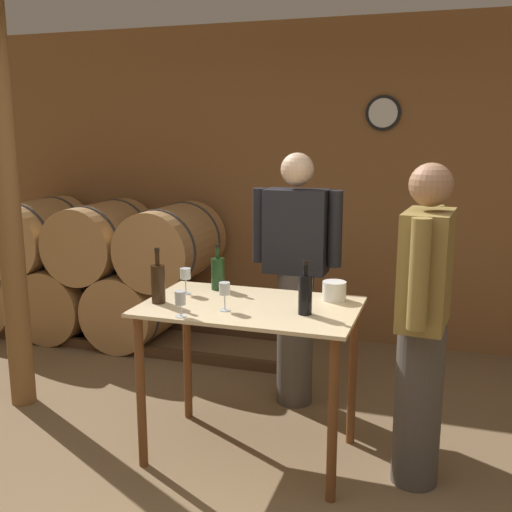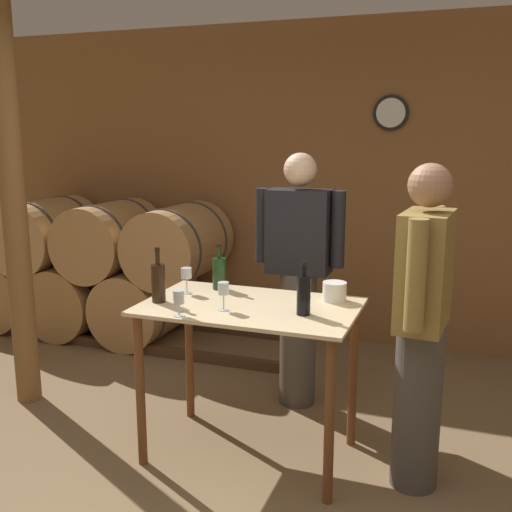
% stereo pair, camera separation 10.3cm
% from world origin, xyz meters
% --- Properties ---
extents(back_wall, '(8.40, 0.08, 2.70)m').
position_xyz_m(back_wall, '(0.00, 2.85, 1.35)').
color(back_wall, brown).
rests_on(back_wall, ground_plane).
extents(barrel_rack, '(4.19, 0.87, 1.21)m').
position_xyz_m(barrel_rack, '(-2.19, 2.26, 0.59)').
color(barrel_rack, '#4C331E').
rests_on(barrel_rack, ground_plane).
extents(tasting_table, '(1.16, 0.72, 0.88)m').
position_xyz_m(tasting_table, '(-0.15, 0.76, 0.72)').
color(tasting_table, beige).
rests_on(tasting_table, ground_plane).
extents(wooden_post, '(0.16, 0.16, 2.70)m').
position_xyz_m(wooden_post, '(-1.82, 0.91, 1.35)').
color(wooden_post, brown).
rests_on(wooden_post, ground_plane).
extents(wine_bottle_far_left, '(0.08, 0.08, 0.31)m').
position_xyz_m(wine_bottle_far_left, '(-0.64, 0.64, 1.00)').
color(wine_bottle_far_left, black).
rests_on(wine_bottle_far_left, tasting_table).
extents(wine_bottle_left, '(0.08, 0.08, 0.27)m').
position_xyz_m(wine_bottle_left, '(-0.43, 1.00, 0.98)').
color(wine_bottle_left, '#193819').
rests_on(wine_bottle_left, tasting_table).
extents(wine_bottle_center, '(0.07, 0.07, 0.28)m').
position_xyz_m(wine_bottle_center, '(0.17, 0.68, 0.99)').
color(wine_bottle_center, black).
rests_on(wine_bottle_center, tasting_table).
extents(wine_glass_near_left, '(0.06, 0.06, 0.15)m').
position_xyz_m(wine_glass_near_left, '(-0.57, 0.85, 1.00)').
color(wine_glass_near_left, silver).
rests_on(wine_glass_near_left, tasting_table).
extents(wine_glass_near_center, '(0.06, 0.06, 0.13)m').
position_xyz_m(wine_glass_near_center, '(-0.42, 0.45, 0.98)').
color(wine_glass_near_center, silver).
rests_on(wine_glass_near_center, tasting_table).
extents(wine_glass_near_right, '(0.06, 0.06, 0.15)m').
position_xyz_m(wine_glass_near_right, '(-0.24, 0.62, 0.99)').
color(wine_glass_near_right, silver).
rests_on(wine_glass_near_right, tasting_table).
extents(ice_bucket, '(0.13, 0.13, 0.11)m').
position_xyz_m(ice_bucket, '(0.27, 0.99, 0.94)').
color(ice_bucket, white).
rests_on(ice_bucket, tasting_table).
extents(person_host, '(0.59, 0.24, 1.67)m').
position_xyz_m(person_host, '(-0.08, 1.49, 0.88)').
color(person_host, '#4C4742').
rests_on(person_host, ground_plane).
extents(person_visitor_with_scarf, '(0.25, 0.59, 1.66)m').
position_xyz_m(person_visitor_with_scarf, '(0.76, 0.77, 0.88)').
color(person_visitor_with_scarf, '#4C4742').
rests_on(person_visitor_with_scarf, ground_plane).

